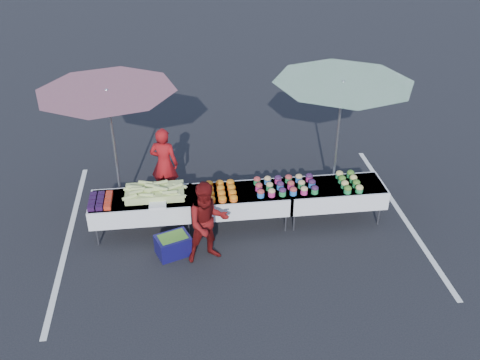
{
  "coord_description": "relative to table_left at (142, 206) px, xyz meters",
  "views": [
    {
      "loc": [
        -1.02,
        -8.23,
        6.03
      ],
      "look_at": [
        0.0,
        0.0,
        1.0
      ],
      "focal_mm": 40.0,
      "sensor_mm": 36.0,
      "label": 1
    }
  ],
  "objects": [
    {
      "name": "stripe_right",
      "position": [
        5.0,
        0.0,
        -0.58
      ],
      "size": [
        0.1,
        5.0,
        0.0
      ],
      "primitive_type": "cube",
      "color": "silver",
      "rests_on": "ground"
    },
    {
      "name": "ground",
      "position": [
        1.8,
        0.0,
        -0.58
      ],
      "size": [
        80.0,
        80.0,
        0.0
      ],
      "primitive_type": "plane",
      "color": "black"
    },
    {
      "name": "corn_pile",
      "position": [
        0.25,
        0.04,
        0.26
      ],
      "size": [
        1.16,
        0.57,
        0.26
      ],
      "color": "#B1DB70",
      "rests_on": "table_left"
    },
    {
      "name": "customer",
      "position": [
        1.14,
        -0.91,
        0.18
      ],
      "size": [
        0.84,
        0.71,
        1.52
      ],
      "primitive_type": "imported",
      "rotation": [
        0.0,
        0.0,
        0.2
      ],
      "color": "#620E0E",
      "rests_on": "ground"
    },
    {
      "name": "table_right",
      "position": [
        3.6,
        0.0,
        0.0
      ],
      "size": [
        1.86,
        0.81,
        0.75
      ],
      "color": "white",
      "rests_on": "ground"
    },
    {
      "name": "storage_bin",
      "position": [
        0.53,
        -0.72,
        -0.39
      ],
      "size": [
        0.69,
        0.59,
        0.38
      ],
      "rotation": [
        0.0,
        0.0,
        0.35
      ],
      "color": "#100E46",
      "rests_on": "ground"
    },
    {
      "name": "bean_baskets",
      "position": [
        3.86,
        -0.01,
        0.24
      ],
      "size": [
        0.36,
        0.68,
        0.15
      ],
      "color": "#228944",
      "rests_on": "table_right"
    },
    {
      "name": "vendor",
      "position": [
        0.42,
        1.17,
        0.19
      ],
      "size": [
        0.65,
        0.52,
        1.55
      ],
      "primitive_type": "imported",
      "rotation": [
        0.0,
        0.0,
        2.85
      ],
      "color": "maroon",
      "rests_on": "ground"
    },
    {
      "name": "carrot_bowls",
      "position": [
        1.45,
        -0.01,
        0.22
      ],
      "size": [
        0.55,
        0.69,
        0.11
      ],
      "color": "orange",
      "rests_on": "table_center"
    },
    {
      "name": "plastic_bags",
      "position": [
        0.3,
        -0.3,
        0.19
      ],
      "size": [
        0.3,
        0.25,
        0.05
      ],
      "primitive_type": "cube",
      "color": "white",
      "rests_on": "table_left"
    },
    {
      "name": "berry_punnets",
      "position": [
        -0.71,
        -0.06,
        0.21
      ],
      "size": [
        0.4,
        0.54,
        0.08
      ],
      "color": "black",
      "rests_on": "table_left"
    },
    {
      "name": "potato_cups",
      "position": [
        2.65,
        0.0,
        0.25
      ],
      "size": [
        1.14,
        0.58,
        0.16
      ],
      "color": "blue",
      "rests_on": "table_right"
    },
    {
      "name": "umbrella_right",
      "position": [
        3.73,
        0.54,
        1.79
      ],
      "size": [
        2.81,
        2.81,
        2.62
      ],
      "rotation": [
        0.0,
        0.0,
        -0.1
      ],
      "color": "black",
      "rests_on": "ground"
    },
    {
      "name": "table_left",
      "position": [
        0.0,
        0.0,
        0.0
      ],
      "size": [
        1.86,
        0.81,
        0.75
      ],
      "color": "white",
      "rests_on": "ground"
    },
    {
      "name": "stripe_left",
      "position": [
        -1.4,
        0.0,
        -0.58
      ],
      "size": [
        0.1,
        5.0,
        0.0
      ],
      "primitive_type": "cube",
      "color": "silver",
      "rests_on": "ground"
    },
    {
      "name": "umbrella_left",
      "position": [
        -0.46,
        0.8,
        1.73
      ],
      "size": [
        2.81,
        2.81,
        2.56
      ],
      "rotation": [
        0.0,
        0.0,
        -0.13
      ],
      "color": "black",
      "rests_on": "ground"
    },
    {
      "name": "table_center",
      "position": [
        1.8,
        0.0,
        0.0
      ],
      "size": [
        1.86,
        0.81,
        0.75
      ],
      "color": "white",
      "rests_on": "ground"
    }
  ]
}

